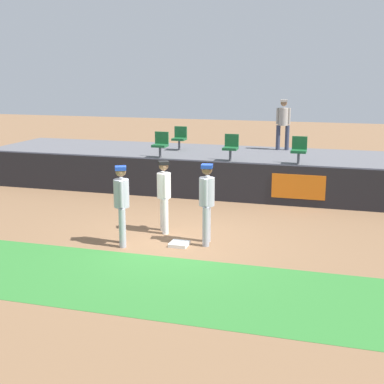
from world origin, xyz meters
The scene contains 13 objects.
ground_plane centered at (0.00, 0.00, 0.00)m, with size 60.00×60.00×0.00m, color brown.
grass_foreground_strip centered at (0.00, -2.37, 0.00)m, with size 18.00×2.80×0.01m, color #2D722D.
first_base centered at (0.22, -0.20, 0.04)m, with size 0.40×0.40×0.08m, color white.
player_fielder_home centered at (-0.44, 0.70, 0.99)m, with size 0.44×0.56×1.72m.
player_runner_visitor centered at (-1.00, -0.50, 1.03)m, with size 0.44×0.46×1.77m.
player_coach_visitor centered at (0.76, 0.10, 1.04)m, with size 0.39×0.50×1.80m.
field_wall centered at (0.01, 4.17, 0.58)m, with size 18.00×0.26×1.16m.
bleacher_platform centered at (0.00, 6.74, 0.48)m, with size 18.00×4.80×0.97m, color #59595E.
seat_back_left centered at (-2.18, 7.41, 1.44)m, with size 0.46×0.44×0.84m.
seat_front_right centered at (2.23, 5.61, 1.44)m, with size 0.46×0.44×0.84m.
seat_front_left centered at (-2.27, 5.61, 1.44)m, with size 0.46×0.44×0.84m.
seat_front_center centered at (0.10, 5.61, 1.44)m, with size 0.45×0.44×0.84m.
spectator_hooded centered at (1.38, 8.46, 2.01)m, with size 0.50×0.38×1.80m.
Camera 1 is at (3.65, -10.91, 3.79)m, focal length 50.01 mm.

